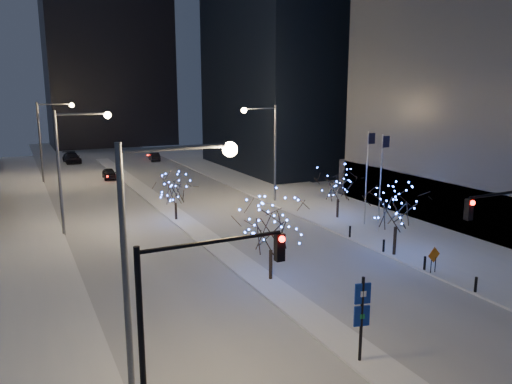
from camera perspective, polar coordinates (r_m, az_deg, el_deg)
ground at (r=22.95m, az=14.21°, el=-19.35°), size 160.00×160.00×0.00m
road at (r=52.72m, az=-11.06°, el=-1.20°), size 20.00×130.00×0.02m
median at (r=48.02m, az=-9.48°, el=-2.35°), size 2.00×80.00×0.15m
east_sidewalk at (r=46.17m, az=12.48°, el=-3.05°), size 10.00×90.00×0.15m
west_sidewalk at (r=36.62m, az=-26.30°, el=-8.00°), size 8.00×90.00×0.15m
horizon_block at (r=108.78m, az=-16.61°, el=16.31°), size 24.00×14.00×42.00m
street_lamp_w_near at (r=18.00m, az=-11.55°, el=-5.39°), size 4.40×0.56×10.00m
street_lamp_w_mid at (r=42.23m, az=-20.29°, el=4.00°), size 4.40×0.56×10.00m
street_lamp_w_far at (r=67.02m, az=-22.63°, el=6.50°), size 4.40×0.56×10.00m
street_lamp_east at (r=50.64m, az=1.30°, el=5.88°), size 3.90×0.56×10.00m
traffic_signal_west at (r=16.94m, az=-7.86°, el=-12.68°), size 5.26×0.43×7.00m
flagpoles at (r=42.08m, az=13.35°, el=2.05°), size 1.35×2.60×8.00m
bollards at (r=35.76m, az=16.47°, el=-6.80°), size 0.16×12.16×0.90m
car_near at (r=67.81m, az=-16.41°, el=2.01°), size 1.81×4.06×1.36m
car_mid at (r=83.00m, az=-11.55°, el=3.98°), size 1.79×4.13×1.32m
car_far at (r=84.03m, az=-20.31°, el=3.68°), size 2.55×5.69×1.62m
holiday_tree_median_near at (r=30.22m, az=1.72°, el=-3.71°), size 4.83×4.83×5.46m
holiday_tree_median_far at (r=44.77m, az=-9.22°, el=0.19°), size 3.84×3.84×4.03m
holiday_tree_plaza_near at (r=35.99m, az=15.80°, el=-1.52°), size 5.42×5.42×5.38m
holiday_tree_plaza_far at (r=45.37m, az=9.41°, el=0.96°), size 4.70×4.70×4.89m
wayfinding_sign at (r=22.25m, az=12.00°, el=-13.17°), size 0.71×0.25×3.98m
construction_sign at (r=33.88m, az=19.65°, el=-7.03°), size 1.04×0.10×1.71m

